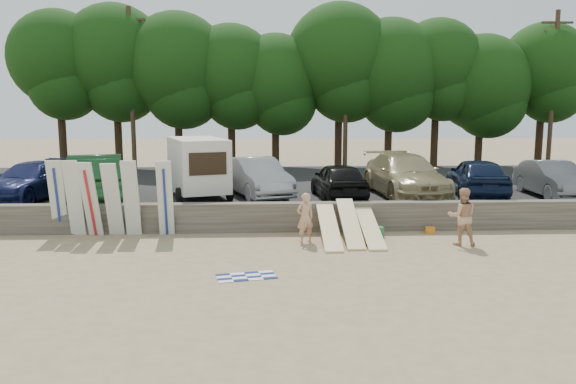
# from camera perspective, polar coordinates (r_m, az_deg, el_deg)

# --- Properties ---
(ground) EXTENTS (120.00, 120.00, 0.00)m
(ground) POSITION_cam_1_polar(r_m,az_deg,el_deg) (16.84, 6.99, -6.11)
(ground) COLOR tan
(ground) RESTS_ON ground
(seawall) EXTENTS (44.00, 0.50, 1.00)m
(seawall) POSITION_cam_1_polar(r_m,az_deg,el_deg) (19.62, 5.56, -2.48)
(seawall) COLOR #6B6356
(seawall) RESTS_ON ground
(parking_lot) EXTENTS (44.00, 14.50, 0.70)m
(parking_lot) POSITION_cam_1_polar(r_m,az_deg,el_deg) (26.98, 3.28, 0.28)
(parking_lot) COLOR #282828
(parking_lot) RESTS_ON ground
(treeline) EXTENTS (33.90, 6.45, 9.64)m
(treeline) POSITION_cam_1_polar(r_m,az_deg,el_deg) (33.74, 1.32, 12.56)
(treeline) COLOR #382616
(treeline) RESTS_ON parking_lot
(utility_poles) EXTENTS (25.80, 0.26, 9.00)m
(utility_poles) POSITION_cam_1_polar(r_m,az_deg,el_deg) (32.43, 5.91, 10.64)
(utility_poles) COLOR #473321
(utility_poles) RESTS_ON parking_lot
(box_trailer) EXTENTS (2.93, 4.07, 2.35)m
(box_trailer) POSITION_cam_1_polar(r_m,az_deg,el_deg) (22.47, -9.14, 2.78)
(box_trailer) COLOR silver
(box_trailer) RESTS_ON parking_lot
(car_0) EXTENTS (3.10, 5.27, 1.43)m
(car_0) POSITION_cam_1_polar(r_m,az_deg,el_deg) (24.10, -24.57, 1.06)
(car_0) COLOR #151C4C
(car_0) RESTS_ON parking_lot
(car_1) EXTENTS (3.18, 5.74, 1.79)m
(car_1) POSITION_cam_1_polar(r_m,az_deg,el_deg) (22.71, -18.90, 1.41)
(car_1) COLOR #153B1B
(car_1) RESTS_ON parking_lot
(car_2) EXTENTS (3.09, 4.98, 1.55)m
(car_2) POSITION_cam_1_polar(r_m,az_deg,el_deg) (22.59, -3.19, 1.52)
(car_2) COLOR #929397
(car_2) RESTS_ON parking_lot
(car_3) EXTENTS (1.99, 4.34, 1.44)m
(car_3) POSITION_cam_1_polar(r_m,az_deg,el_deg) (21.98, 5.16, 1.16)
(car_3) COLOR black
(car_3) RESTS_ON parking_lot
(car_4) EXTENTS (2.77, 5.95, 1.68)m
(car_4) POSITION_cam_1_polar(r_m,az_deg,el_deg) (23.09, 11.80, 1.67)
(car_4) COLOR #9A8B62
(car_4) RESTS_ON parking_lot
(car_5) EXTENTS (2.53, 4.84, 1.57)m
(car_5) POSITION_cam_1_polar(r_m,az_deg,el_deg) (23.77, 18.64, 1.46)
(car_5) COLOR #0E1832
(car_5) RESTS_ON parking_lot
(car_6) EXTENTS (1.72, 4.41, 1.43)m
(car_6) POSITION_cam_1_polar(r_m,az_deg,el_deg) (24.74, 25.28, 1.19)
(car_6) COLOR #525458
(car_6) RESTS_ON parking_lot
(surfboard_upright_0) EXTENTS (0.54, 0.61, 2.56)m
(surfboard_upright_0) POSITION_cam_1_polar(r_m,az_deg,el_deg) (20.12, -22.37, -0.56)
(surfboard_upright_0) COLOR silver
(surfboard_upright_0) RESTS_ON ground
(surfboard_upright_1) EXTENTS (0.53, 0.58, 2.56)m
(surfboard_upright_1) POSITION_cam_1_polar(r_m,az_deg,el_deg) (19.81, -20.90, -0.60)
(surfboard_upright_1) COLOR silver
(surfboard_upright_1) RESTS_ON ground
(surfboard_upright_2) EXTENTS (0.60, 0.81, 2.52)m
(surfboard_upright_2) POSITION_cam_1_polar(r_m,az_deg,el_deg) (19.48, -19.45, -0.74)
(surfboard_upright_2) COLOR silver
(surfboard_upright_2) RESTS_ON ground
(surfboard_upright_3) EXTENTS (0.50, 0.85, 2.49)m
(surfboard_upright_3) POSITION_cam_1_polar(r_m,az_deg,el_deg) (19.28, -17.39, -0.78)
(surfboard_upright_3) COLOR silver
(surfboard_upright_3) RESTS_ON ground
(surfboard_upright_4) EXTENTS (0.50, 0.85, 2.49)m
(surfboard_upright_4) POSITION_cam_1_polar(r_m,az_deg,el_deg) (19.43, -15.58, -0.63)
(surfboard_upright_4) COLOR silver
(surfboard_upright_4) RESTS_ON ground
(surfboard_upright_5) EXTENTS (0.50, 0.59, 2.56)m
(surfboard_upright_5) POSITION_cam_1_polar(r_m,az_deg,el_deg) (19.22, -15.64, -0.63)
(surfboard_upright_5) COLOR silver
(surfboard_upright_5) RESTS_ON ground
(surfboard_upright_6) EXTENTS (0.54, 0.66, 2.55)m
(surfboard_upright_6) POSITION_cam_1_polar(r_m,az_deg,el_deg) (18.97, -12.37, -0.64)
(surfboard_upright_6) COLOR silver
(surfboard_upright_6) RESTS_ON ground
(surfboard_low_0) EXTENTS (0.56, 2.88, 0.99)m
(surfboard_low_0) POSITION_cam_1_polar(r_m,az_deg,el_deg) (17.94, 4.20, -3.53)
(surfboard_low_0) COLOR #FCE19F
(surfboard_low_0) RESTS_ON ground
(surfboard_low_1) EXTENTS (0.56, 2.83, 1.13)m
(surfboard_low_1) POSITION_cam_1_polar(r_m,az_deg,el_deg) (18.23, 6.32, -3.14)
(surfboard_low_1) COLOR #FCE19F
(surfboard_low_1) RESTS_ON ground
(surfboard_low_2) EXTENTS (0.56, 2.90, 0.91)m
(surfboard_low_2) POSITION_cam_1_polar(r_m,az_deg,el_deg) (18.30, 8.27, -3.48)
(surfboard_low_2) COLOR #FCE19F
(surfboard_low_2) RESTS_ON ground
(beachgoer_a) EXTENTS (0.68, 0.57, 1.60)m
(beachgoer_a) POSITION_cam_1_polar(r_m,az_deg,el_deg) (17.73, 1.75, -2.65)
(beachgoer_a) COLOR tan
(beachgoer_a) RESTS_ON ground
(beachgoer_b) EXTENTS (0.96, 0.79, 1.80)m
(beachgoer_b) POSITION_cam_1_polar(r_m,az_deg,el_deg) (18.24, 17.27, -2.39)
(beachgoer_b) COLOR tan
(beachgoer_b) RESTS_ON ground
(cooler) EXTENTS (0.41, 0.33, 0.32)m
(cooler) POSITION_cam_1_polar(r_m,az_deg,el_deg) (18.95, 9.06, -4.00)
(cooler) COLOR #25893F
(cooler) RESTS_ON ground
(gear_bag) EXTENTS (0.33, 0.29, 0.22)m
(gear_bag) POSITION_cam_1_polar(r_m,az_deg,el_deg) (19.76, 14.23, -3.78)
(gear_bag) COLOR orange
(gear_bag) RESTS_ON ground
(beach_towel) EXTENTS (1.78, 1.78, 0.00)m
(beach_towel) POSITION_cam_1_polar(r_m,az_deg,el_deg) (14.44, -4.25, -8.55)
(beach_towel) COLOR white
(beach_towel) RESTS_ON ground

